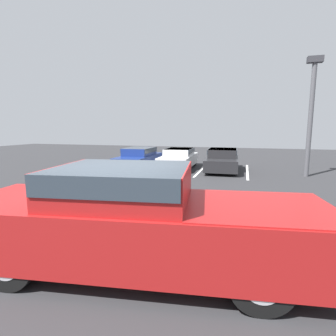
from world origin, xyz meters
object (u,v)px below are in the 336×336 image
parked_sedan_a (139,157)px  light_post (311,109)px  parked_sedan_b (179,158)px  parked_sedan_c (222,159)px  pickup_truck (142,219)px

parked_sedan_a → light_post: size_ratio=0.76×
parked_sedan_a → parked_sedan_b: size_ratio=1.03×
parked_sedan_a → parked_sedan_b: parked_sedan_a is taller
parked_sedan_a → light_post: bearing=85.4°
parked_sedan_b → parked_sedan_c: (2.65, -0.17, 0.03)m
pickup_truck → parked_sedan_a: bearing=104.8°
parked_sedan_c → light_post: light_post is taller
pickup_truck → parked_sedan_a: size_ratio=1.44×
parked_sedan_b → light_post: light_post is taller
pickup_truck → parked_sedan_a: (-4.77, 11.41, -0.25)m
parked_sedan_c → light_post: (4.31, -0.71, 2.73)m
parked_sedan_b → parked_sedan_c: size_ratio=1.00×
parked_sedan_b → light_post: size_ratio=0.73×
pickup_truck → light_post: size_ratio=1.09×
pickup_truck → parked_sedan_b: bearing=92.9°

